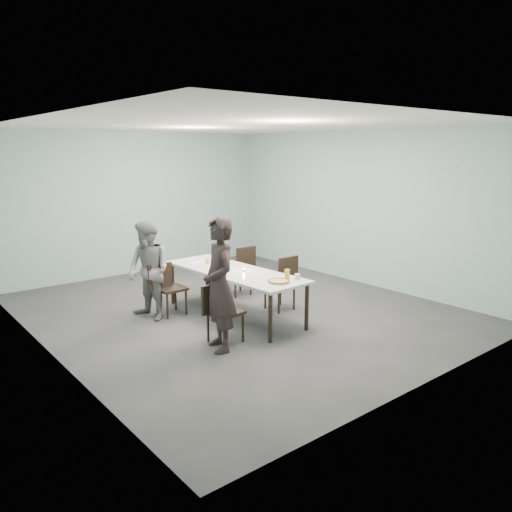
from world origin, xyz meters
TOP-DOWN VIEW (x-y plane):
  - ground at (0.00, 0.00)m, footprint 7.00×7.00m
  - room_shell at (0.00, 0.00)m, footprint 6.02×7.02m
  - table at (-0.22, -0.21)m, footprint 1.04×2.64m
  - chair_near_left at (-1.06, -1.04)m, footprint 0.63×0.46m
  - chair_far_left at (-1.04, 0.49)m, footprint 0.61×0.42m
  - chair_near_right at (0.65, -0.42)m, footprint 0.61×0.42m
  - chair_far_right at (0.64, 0.72)m, footprint 0.62×0.44m
  - diner_near at (-1.19, -1.19)m, footprint 0.58×0.74m
  - diner_far at (-1.33, 0.52)m, footprint 0.72×0.85m
  - pizza at (-0.17, -1.22)m, footprint 0.34×0.34m
  - side_plate at (-0.09, -0.66)m, footprint 0.18×0.18m
  - beer_glass at (0.05, -1.15)m, footprint 0.08×0.08m
  - water_tumbler at (0.14, -1.27)m, footprint 0.08×0.08m
  - tealight at (-0.14, -0.36)m, footprint 0.06×0.06m
  - amber_tumbler at (-0.29, 0.44)m, footprint 0.07×0.07m
  - menu at (-0.35, 0.63)m, footprint 0.31×0.24m

SIDE VIEW (x-z plane):
  - ground at x=0.00m, z-range 0.00..0.00m
  - chair_near_left at x=-1.06m, z-range 0.07..0.94m
  - chair_far_left at x=-1.04m, z-range 0.07..0.94m
  - chair_near_right at x=0.65m, z-range 0.07..0.94m
  - chair_far_right at x=0.64m, z-range 0.07..0.94m
  - table at x=-0.22m, z-range 0.32..1.07m
  - menu at x=-0.35m, z-range 0.75..0.76m
  - side_plate at x=-0.09m, z-range 0.75..0.76m
  - pizza at x=-0.17m, z-range 0.75..0.79m
  - tealight at x=-0.14m, z-range 0.75..0.79m
  - diner_far at x=-1.33m, z-range 0.00..1.56m
  - amber_tumbler at x=-0.29m, z-range 0.75..0.83m
  - water_tumbler at x=0.14m, z-range 0.75..0.84m
  - beer_glass at x=0.05m, z-range 0.75..0.90m
  - diner_near at x=-1.19m, z-range 0.00..1.78m
  - room_shell at x=0.00m, z-range 0.52..3.53m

